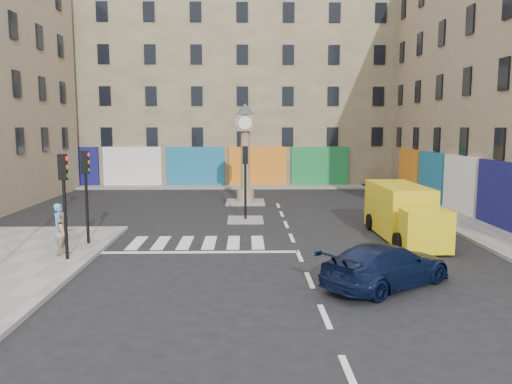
{
  "coord_description": "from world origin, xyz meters",
  "views": [
    {
      "loc": [
        -2.01,
        -17.09,
        4.77
      ],
      "look_at": [
        -1.55,
        4.14,
        2.0
      ],
      "focal_mm": 35.0,
      "sensor_mm": 36.0,
      "label": 1
    }
  ],
  "objects_px": {
    "navy_sedan": "(387,265)",
    "pedestrian_blue": "(60,226)",
    "clock_pillar": "(245,147)",
    "traffic_light_left_far": "(86,182)",
    "yellow_van": "(403,212)",
    "pedestrian_tan": "(65,233)",
    "traffic_light_island": "(245,171)",
    "traffic_light_left_near": "(64,190)"
  },
  "relations": [
    {
      "from": "traffic_light_left_near",
      "to": "navy_sedan",
      "type": "bearing_deg",
      "value": -14.98
    },
    {
      "from": "navy_sedan",
      "to": "pedestrian_blue",
      "type": "height_order",
      "value": "pedestrian_blue"
    },
    {
      "from": "navy_sedan",
      "to": "pedestrian_blue",
      "type": "xyz_separation_m",
      "value": [
        -11.29,
        4.32,
        0.37
      ]
    },
    {
      "from": "traffic_light_left_near",
      "to": "traffic_light_left_far",
      "type": "xyz_separation_m",
      "value": [
        0.0,
        2.4,
        0.0
      ]
    },
    {
      "from": "clock_pillar",
      "to": "yellow_van",
      "type": "xyz_separation_m",
      "value": [
        6.78,
        -10.06,
        -2.43
      ]
    },
    {
      "from": "yellow_van",
      "to": "traffic_light_island",
      "type": "bearing_deg",
      "value": 148.55
    },
    {
      "from": "traffic_light_left_far",
      "to": "navy_sedan",
      "type": "xyz_separation_m",
      "value": [
        10.53,
        -5.22,
        -1.96
      ]
    },
    {
      "from": "navy_sedan",
      "to": "pedestrian_tan",
      "type": "xyz_separation_m",
      "value": [
        -10.81,
        3.49,
        0.28
      ]
    },
    {
      "from": "pedestrian_tan",
      "to": "navy_sedan",
      "type": "bearing_deg",
      "value": -92.22
    },
    {
      "from": "traffic_light_island",
      "to": "yellow_van",
      "type": "bearing_deg",
      "value": -30.96
    },
    {
      "from": "traffic_light_left_near",
      "to": "clock_pillar",
      "type": "bearing_deg",
      "value": 65.45
    },
    {
      "from": "traffic_light_left_far",
      "to": "navy_sedan",
      "type": "height_order",
      "value": "traffic_light_left_far"
    },
    {
      "from": "traffic_light_left_far",
      "to": "traffic_light_island",
      "type": "xyz_separation_m",
      "value": [
        6.3,
        5.4,
        -0.03
      ]
    },
    {
      "from": "traffic_light_island",
      "to": "pedestrian_tan",
      "type": "relative_size",
      "value": 2.36
    },
    {
      "from": "traffic_light_island",
      "to": "pedestrian_blue",
      "type": "xyz_separation_m",
      "value": [
        -7.06,
        -6.3,
        -1.57
      ]
    },
    {
      "from": "yellow_van",
      "to": "pedestrian_tan",
      "type": "height_order",
      "value": "yellow_van"
    },
    {
      "from": "pedestrian_tan",
      "to": "yellow_van",
      "type": "bearing_deg",
      "value": -61.4
    },
    {
      "from": "clock_pillar",
      "to": "traffic_light_island",
      "type": "bearing_deg",
      "value": -90.0
    },
    {
      "from": "traffic_light_left_far",
      "to": "pedestrian_tan",
      "type": "bearing_deg",
      "value": -98.98
    },
    {
      "from": "navy_sedan",
      "to": "yellow_van",
      "type": "bearing_deg",
      "value": -56.52
    },
    {
      "from": "traffic_light_left_near",
      "to": "traffic_light_island",
      "type": "bearing_deg",
      "value": 51.07
    },
    {
      "from": "traffic_light_island",
      "to": "yellow_van",
      "type": "height_order",
      "value": "traffic_light_island"
    },
    {
      "from": "clock_pillar",
      "to": "navy_sedan",
      "type": "xyz_separation_m",
      "value": [
        4.23,
        -16.61,
        -2.89
      ]
    },
    {
      "from": "yellow_van",
      "to": "pedestrian_tan",
      "type": "bearing_deg",
      "value": -167.57
    },
    {
      "from": "clock_pillar",
      "to": "pedestrian_blue",
      "type": "xyz_separation_m",
      "value": [
        -7.06,
        -12.3,
        -2.52
      ]
    },
    {
      "from": "pedestrian_blue",
      "to": "pedestrian_tan",
      "type": "height_order",
      "value": "pedestrian_blue"
    },
    {
      "from": "clock_pillar",
      "to": "traffic_light_left_far",
      "type": "bearing_deg",
      "value": -118.94
    },
    {
      "from": "traffic_light_left_far",
      "to": "navy_sedan",
      "type": "distance_m",
      "value": 11.92
    },
    {
      "from": "traffic_light_left_far",
      "to": "pedestrian_blue",
      "type": "bearing_deg",
      "value": -130.09
    },
    {
      "from": "traffic_light_island",
      "to": "navy_sedan",
      "type": "bearing_deg",
      "value": -68.26
    },
    {
      "from": "clock_pillar",
      "to": "pedestrian_blue",
      "type": "height_order",
      "value": "clock_pillar"
    },
    {
      "from": "traffic_light_island",
      "to": "navy_sedan",
      "type": "distance_m",
      "value": 11.59
    },
    {
      "from": "navy_sedan",
      "to": "pedestrian_blue",
      "type": "distance_m",
      "value": 12.1
    },
    {
      "from": "traffic_light_left_near",
      "to": "pedestrian_tan",
      "type": "distance_m",
      "value": 1.84
    },
    {
      "from": "pedestrian_blue",
      "to": "pedestrian_tan",
      "type": "xyz_separation_m",
      "value": [
        0.49,
        -0.82,
        -0.09
      ]
    },
    {
      "from": "traffic_light_left_near",
      "to": "traffic_light_left_far",
      "type": "bearing_deg",
      "value": 90.0
    },
    {
      "from": "yellow_van",
      "to": "clock_pillar",
      "type": "bearing_deg",
      "value": 123.47
    },
    {
      "from": "traffic_light_left_near",
      "to": "pedestrian_tan",
      "type": "xyz_separation_m",
      "value": [
        -0.27,
        0.67,
        -1.69
      ]
    },
    {
      "from": "traffic_light_left_far",
      "to": "pedestrian_blue",
      "type": "distance_m",
      "value": 1.99
    },
    {
      "from": "clock_pillar",
      "to": "pedestrian_tan",
      "type": "relative_size",
      "value": 3.88
    },
    {
      "from": "yellow_van",
      "to": "pedestrian_blue",
      "type": "height_order",
      "value": "yellow_van"
    },
    {
      "from": "traffic_light_left_near",
      "to": "pedestrian_tan",
      "type": "relative_size",
      "value": 2.36
    }
  ]
}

